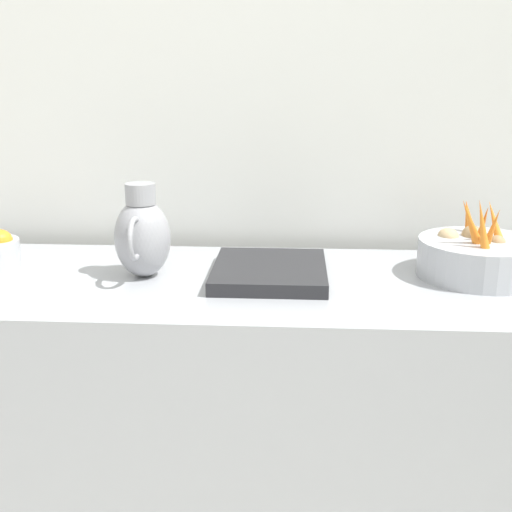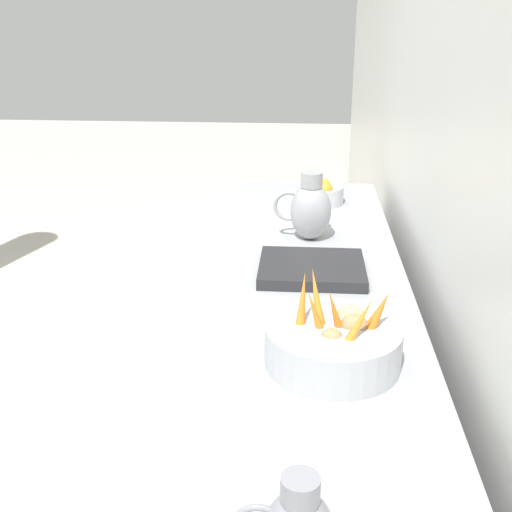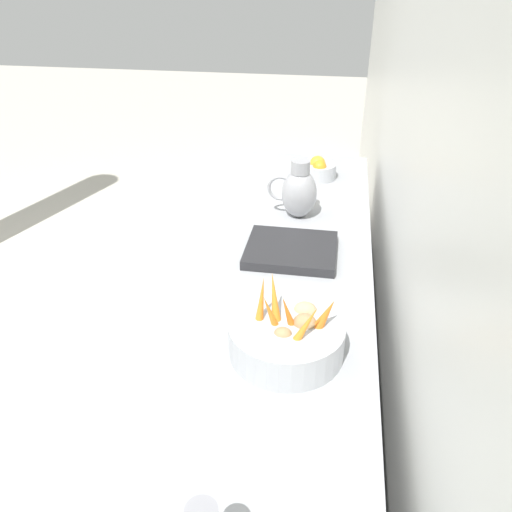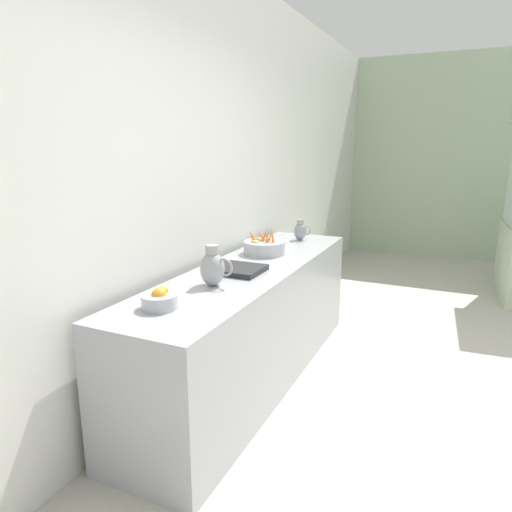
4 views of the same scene
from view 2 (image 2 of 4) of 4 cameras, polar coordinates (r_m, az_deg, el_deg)
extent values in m
cube|color=#9EA0A5|center=(2.16, 4.05, -13.87)|extent=(0.65, 2.64, 0.86)
cylinder|color=#ADAFB5|center=(1.56, 6.82, -7.91)|extent=(0.33, 0.33, 0.10)
torus|color=#ADAFB5|center=(1.59, 6.75, -9.32)|extent=(0.19, 0.19, 0.01)
cone|color=orange|center=(1.49, 9.16, -5.89)|extent=(0.09, 0.06, 0.12)
cone|color=orange|center=(1.55, 5.44, -4.01)|extent=(0.07, 0.10, 0.16)
cone|color=orange|center=(1.54, 10.77, -5.07)|extent=(0.08, 0.05, 0.12)
cone|color=orange|center=(1.52, 7.04, -5.05)|extent=(0.06, 0.04, 0.12)
cone|color=orange|center=(1.51, 5.29, -5.14)|extent=(0.07, 0.05, 0.13)
cone|color=orange|center=(1.54, 4.12, -4.29)|extent=(0.05, 0.06, 0.16)
ellipsoid|color=#9E7F56|center=(1.55, 8.70, -6.07)|extent=(0.07, 0.06, 0.05)
ellipsoid|color=tan|center=(1.61, 8.40, -5.10)|extent=(0.07, 0.06, 0.05)
ellipsoid|color=#9E7F56|center=(1.51, 6.73, -7.15)|extent=(0.05, 0.04, 0.04)
cylinder|color=#ADAFB5|center=(2.84, 5.85, 5.43)|extent=(0.19, 0.19, 0.08)
sphere|color=orange|center=(2.83, 5.86, 6.14)|extent=(0.08, 0.08, 0.08)
sphere|color=orange|center=(2.79, 6.14, 5.87)|extent=(0.07, 0.07, 0.07)
ellipsoid|color=#939399|center=(2.37, 4.89, 3.96)|extent=(0.15, 0.15, 0.21)
cylinder|color=#939399|center=(2.34, 4.98, 6.77)|extent=(0.08, 0.08, 0.06)
torus|color=#939399|center=(2.37, 2.92, 4.47)|extent=(0.11, 0.01, 0.11)
cylinder|color=gray|center=(0.98, 3.96, -19.98)|extent=(0.06, 0.06, 0.04)
cube|color=#232326|center=(2.08, 4.98, -1.11)|extent=(0.34, 0.30, 0.04)
camera|label=1|loc=(2.47, -36.79, 10.66)|focal=44.89mm
camera|label=3|loc=(0.35, 54.03, 43.73)|focal=35.88mm
camera|label=4|loc=(4.78, -12.67, 21.14)|focal=32.24mm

